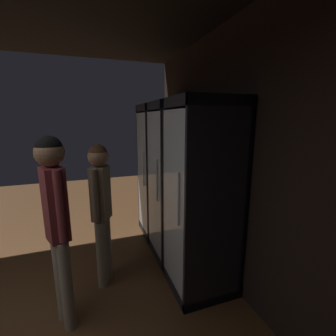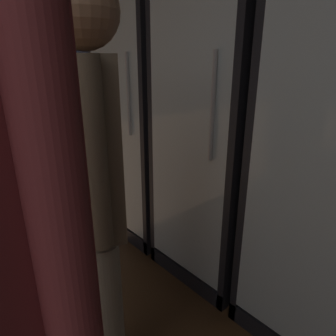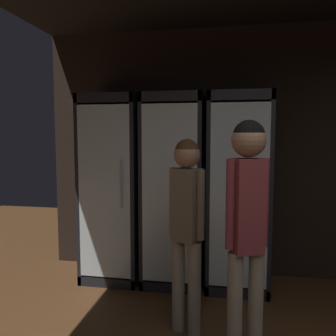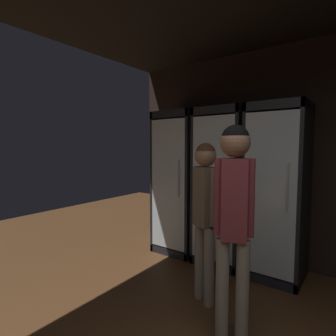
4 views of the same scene
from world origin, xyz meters
The scene contains 3 objects.
cooler_far_left centered at (-2.12, 2.70, 0.99)m, with size 0.63×0.67×2.03m.
cooler_left centered at (-1.44, 2.70, 0.99)m, with size 0.63×0.67×2.03m.
shopper_near centered at (-1.18, 1.67, 0.97)m, with size 0.29×0.23×1.57m.
Camera 2 is at (-0.35, 1.25, 1.33)m, focal length 32.21 mm.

